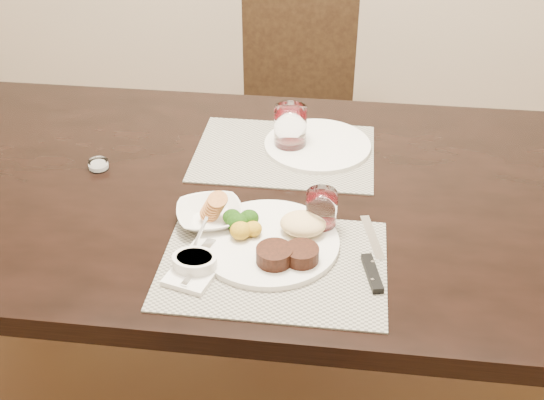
# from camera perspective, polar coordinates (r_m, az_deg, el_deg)

# --- Properties ---
(ground_plane) EXTENTS (4.50, 4.50, 0.00)m
(ground_plane) POSITION_cam_1_polar(r_m,az_deg,el_deg) (2.14, -0.77, -15.98)
(ground_plane) COLOR #462716
(ground_plane) RESTS_ON ground
(dining_table) EXTENTS (2.00, 1.00, 0.75)m
(dining_table) POSITION_cam_1_polar(r_m,az_deg,el_deg) (1.68, -0.94, -1.25)
(dining_table) COLOR black
(dining_table) RESTS_ON ground
(chair_far) EXTENTS (0.42, 0.42, 0.90)m
(chair_far) POSITION_cam_1_polar(r_m,az_deg,el_deg) (2.57, 1.99, 7.79)
(chair_far) COLOR black
(chair_far) RESTS_ON ground
(placemat_near) EXTENTS (0.46, 0.34, 0.00)m
(placemat_near) POSITION_cam_1_polar(r_m,az_deg,el_deg) (1.40, 0.12, -5.38)
(placemat_near) COLOR gray
(placemat_near) RESTS_ON dining_table
(placemat_far) EXTENTS (0.46, 0.34, 0.00)m
(placemat_far) POSITION_cam_1_polar(r_m,az_deg,el_deg) (1.77, 1.04, 3.95)
(placemat_far) COLOR gray
(placemat_far) RESTS_ON dining_table
(dinner_plate) EXTENTS (0.30, 0.30, 0.05)m
(dinner_plate) POSITION_cam_1_polar(r_m,az_deg,el_deg) (1.43, 0.24, -3.32)
(dinner_plate) COLOR silver
(dinner_plate) RESTS_ON placemat_near
(napkin_fork) EXTENTS (0.13, 0.18, 0.02)m
(napkin_fork) POSITION_cam_1_polar(r_m,az_deg,el_deg) (1.39, -6.10, -5.41)
(napkin_fork) COLOR silver
(napkin_fork) RESTS_ON placemat_near
(steak_knife) EXTENTS (0.05, 0.26, 0.01)m
(steak_knife) POSITION_cam_1_polar(r_m,az_deg,el_deg) (1.40, 8.37, -5.32)
(steak_knife) COLOR white
(steak_knife) RESTS_ON placemat_near
(cracker_bowl) EXTENTS (0.18, 0.18, 0.06)m
(cracker_bowl) POSITION_cam_1_polar(r_m,az_deg,el_deg) (1.51, -5.24, -1.24)
(cracker_bowl) COLOR silver
(cracker_bowl) RESTS_ON placemat_near
(sauce_ramekin) EXTENTS (0.09, 0.14, 0.07)m
(sauce_ramekin) POSITION_cam_1_polar(r_m,az_deg,el_deg) (1.38, -6.48, -5.23)
(sauce_ramekin) COLOR silver
(sauce_ramekin) RESTS_ON placemat_near
(wine_glass_near) EXTENTS (0.07, 0.07, 0.09)m
(wine_glass_near) POSITION_cam_1_polar(r_m,az_deg,el_deg) (1.47, 4.14, -1.07)
(wine_glass_near) COLOR white
(wine_glass_near) RESTS_ON placemat_near
(far_plate) EXTENTS (0.28, 0.28, 0.01)m
(far_plate) POSITION_cam_1_polar(r_m,az_deg,el_deg) (1.79, 3.82, 4.60)
(far_plate) COLOR silver
(far_plate) RESTS_ON placemat_far
(wine_glass_far) EXTENTS (0.08, 0.08, 0.12)m
(wine_glass_far) POSITION_cam_1_polar(r_m,az_deg,el_deg) (1.77, 1.54, 5.85)
(wine_glass_far) COLOR white
(wine_glass_far) RESTS_ON placemat_far
(salt_cellar) EXTENTS (0.05, 0.05, 0.02)m
(salt_cellar) POSITION_cam_1_polar(r_m,az_deg,el_deg) (1.76, -14.32, 2.84)
(salt_cellar) COLOR white
(salt_cellar) RESTS_ON dining_table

